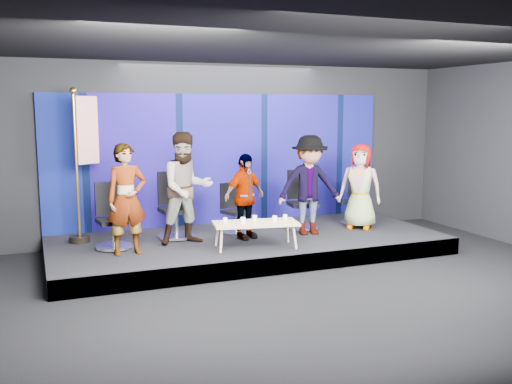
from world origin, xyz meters
The scene contains 21 objects.
ground centered at (0.00, 0.00, 0.00)m, with size 10.00×10.00×0.00m, color black.
room_walls centered at (0.00, 0.00, 2.43)m, with size 10.02×8.02×3.51m.
riser centered at (0.00, 2.50, 0.15)m, with size 7.00×3.00×0.30m, color black.
backdrop centered at (0.00, 3.95, 1.60)m, with size 7.00×0.08×2.60m, color navy.
chair_a centered at (-2.41, 2.55, 0.66)m, with size 0.69×0.69×1.10m.
panelist_a centered at (-2.23, 2.07, 1.19)m, with size 0.65×0.43×1.78m, color black.
chair_b centered at (-1.25, 2.93, 0.69)m, with size 0.71×0.71×1.19m.
panelist_b centered at (-1.16, 2.43, 1.26)m, with size 0.94×0.73×1.92m, color black.
chair_c centered at (-0.13, 2.90, 0.61)m, with size 0.69×0.69×0.94m.
panelist_c centered at (-0.11, 2.41, 1.06)m, with size 0.89×0.37×1.53m, color black.
chair_d centered at (1.22, 2.80, 0.67)m, with size 0.72×0.72×1.13m.
panelist_d centered at (1.13, 2.30, 1.22)m, with size 1.19×0.68×1.84m, color black.
chair_e centered at (2.48, 2.86, 0.64)m, with size 0.81×0.81×1.02m.
panelist_e centered at (2.28, 2.40, 1.13)m, with size 0.81×0.52×1.65m, color black.
coffee_table centered at (-0.17, 1.71, 0.70)m, with size 1.49×0.83×0.43m.
mug_a centered at (-0.66, 1.85, 0.78)m, with size 0.07×0.07×0.09m, color white.
mug_b centered at (-0.40, 1.71, 0.78)m, with size 0.08×0.08×0.10m, color white.
mug_c centered at (-0.14, 1.84, 0.78)m, with size 0.08×0.08×0.09m, color white.
mug_d centered at (0.14, 1.63, 0.78)m, with size 0.08×0.08×0.10m, color white.
mug_e centered at (0.37, 1.72, 0.78)m, with size 0.07×0.07×0.09m, color white.
flag_stand centered at (-2.77, 3.25, 1.71)m, with size 0.58×0.40×2.67m.
Camera 1 is at (-3.61, -6.98, 2.63)m, focal length 40.00 mm.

